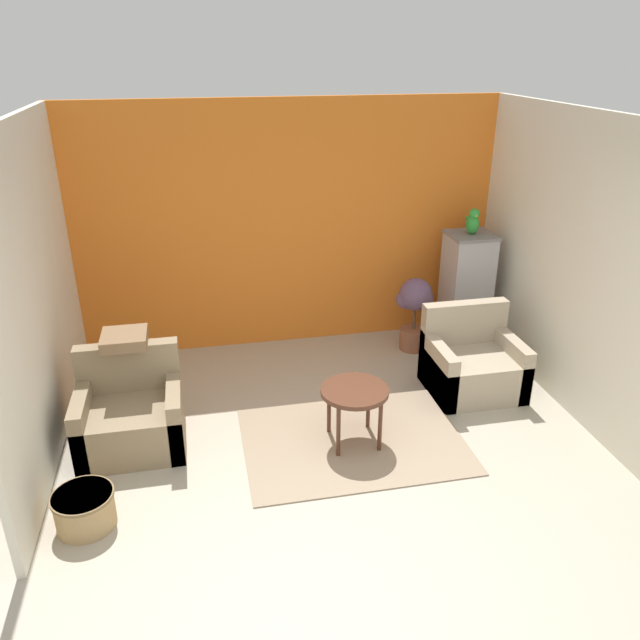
# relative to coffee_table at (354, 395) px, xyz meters

# --- Properties ---
(ground_plane) EXTENTS (20.00, 20.00, 0.00)m
(ground_plane) POSITION_rel_coffee_table_xyz_m (-0.19, -1.04, -0.47)
(ground_plane) COLOR #B2A893
(ground_plane) RESTS_ON ground
(wall_back_accent) EXTENTS (4.69, 0.06, 2.70)m
(wall_back_accent) POSITION_rel_coffee_table_xyz_m (-0.19, 2.16, 0.88)
(wall_back_accent) COLOR orange
(wall_back_accent) RESTS_ON ground_plane
(wall_left) EXTENTS (0.06, 3.17, 2.70)m
(wall_left) POSITION_rel_coffee_table_xyz_m (-2.50, 0.54, 0.88)
(wall_left) COLOR silver
(wall_left) RESTS_ON ground_plane
(wall_right) EXTENTS (0.06, 3.17, 2.70)m
(wall_right) POSITION_rel_coffee_table_xyz_m (2.13, 0.54, 0.88)
(wall_right) COLOR silver
(wall_right) RESTS_ON ground_plane
(area_rug) EXTENTS (1.91, 1.37, 0.01)m
(area_rug) POSITION_rel_coffee_table_xyz_m (-0.00, -0.00, -0.46)
(area_rug) COLOR gray
(area_rug) RESTS_ON ground_plane
(coffee_table) EXTENTS (0.58, 0.58, 0.53)m
(coffee_table) POSITION_rel_coffee_table_xyz_m (0.00, 0.00, 0.00)
(coffee_table) COLOR #512D1E
(coffee_table) RESTS_ON ground_plane
(armchair_left) EXTENTS (0.87, 0.75, 0.84)m
(armchair_left) POSITION_rel_coffee_table_xyz_m (-1.87, 0.36, -0.19)
(armchair_left) COLOR #8E7A5B
(armchair_left) RESTS_ON ground_plane
(armchair_right) EXTENTS (0.87, 0.75, 0.84)m
(armchair_right) POSITION_rel_coffee_table_xyz_m (1.37, 0.63, -0.19)
(armchair_right) COLOR tan
(armchair_right) RESTS_ON ground_plane
(birdcage) EXTENTS (0.53, 0.53, 1.31)m
(birdcage) POSITION_rel_coffee_table_xyz_m (1.71, 1.64, 0.17)
(birdcage) COLOR slate
(birdcage) RESTS_ON ground_plane
(parrot) EXTENTS (0.13, 0.24, 0.29)m
(parrot) POSITION_rel_coffee_table_xyz_m (1.71, 1.64, 0.97)
(parrot) COLOR green
(parrot) RESTS_ON birdcage
(potted_plant) EXTENTS (0.40, 0.36, 0.84)m
(potted_plant) POSITION_rel_coffee_table_xyz_m (1.11, 1.61, 0.05)
(potted_plant) COLOR brown
(potted_plant) RESTS_ON ground_plane
(wicker_basket) EXTENTS (0.44, 0.44, 0.27)m
(wicker_basket) POSITION_rel_coffee_table_xyz_m (-2.15, -0.61, -0.32)
(wicker_basket) COLOR tan
(wicker_basket) RESTS_ON ground_plane
(throw_pillow) EXTENTS (0.38, 0.38, 0.10)m
(throw_pillow) POSITION_rel_coffee_table_xyz_m (-1.87, 0.62, 0.42)
(throw_pillow) COLOR #846647
(throw_pillow) RESTS_ON armchair_left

